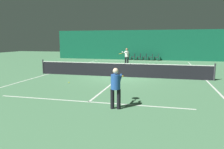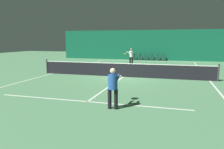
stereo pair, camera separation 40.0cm
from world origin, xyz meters
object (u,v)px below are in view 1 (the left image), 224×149
tennis_net (121,69)px  courtside_chair_3 (145,56)px  courtside_chair_2 (140,56)px  tennis_ball (69,82)px  courtside_chair_4 (151,57)px  courtside_chair_1 (134,56)px  courtside_chair_0 (128,56)px  courtside_chair_5 (157,57)px  player_near (116,85)px  player_far (126,55)px

tennis_net → courtside_chair_3: size_ratio=14.29×
courtside_chair_2 → tennis_ball: size_ratio=12.73×
courtside_chair_4 → courtside_chair_1: bearing=-90.0°
courtside_chair_0 → courtside_chair_2: size_ratio=1.00×
tennis_net → courtside_chair_3: bearing=87.9°
tennis_net → courtside_chair_2: bearing=91.1°
courtside_chair_2 → tennis_ball: 16.12m
courtside_chair_5 → tennis_ball: bearing=-15.6°
player_near → courtside_chair_4: player_near is taller
tennis_net → courtside_chair_0: bearing=97.6°
courtside_chair_0 → courtside_chair_4: 2.95m
tennis_net → courtside_chair_4: size_ratio=14.29×
tennis_net → tennis_ball: 3.88m
courtside_chair_0 → courtside_chair_3: (2.21, 0.00, 0.00)m
tennis_ball → courtside_chair_1: bearing=84.6°
courtside_chair_0 → courtside_chair_4: bearing=90.0°
courtside_chair_4 → courtside_chair_5: size_ratio=1.00×
player_far → courtside_chair_1: bearing=-153.6°
courtside_chair_5 → player_far: bearing=-25.2°
courtside_chair_1 → courtside_chair_5: same height
tennis_net → courtside_chair_1: tennis_net is taller
courtside_chair_3 → courtside_chair_0: bearing=-90.0°
courtside_chair_4 → tennis_ball: bearing=-13.1°
tennis_net → player_near: size_ratio=7.97×
player_near → tennis_ball: size_ratio=22.81×
tennis_net → courtside_chair_2: tennis_net is taller
tennis_net → courtside_chair_1: bearing=94.4°
player_near → courtside_chair_1: 20.13m
tennis_net → courtside_chair_3: 13.04m
courtside_chair_5 → courtside_chair_1: bearing=-90.0°
courtside_chair_3 → courtside_chair_5: (1.48, 0.00, 0.00)m
courtside_chair_2 → courtside_chair_5: size_ratio=1.00×
courtside_chair_0 → courtside_chair_5: same height
courtside_chair_0 → courtside_chair_1: bearing=90.0°
player_far → tennis_ball: (-1.63, -9.96, -0.96)m
courtside_chair_0 → courtside_chair_2: bearing=90.0°
courtside_chair_3 → tennis_ball: courtside_chair_3 is taller
player_near → courtside_chair_5: bearing=-5.6°
courtside_chair_0 → courtside_chair_2: (1.48, 0.00, 0.00)m
player_far → tennis_ball: player_far is taller
player_far → courtside_chair_5: 6.64m
courtside_chair_1 → courtside_chair_2: same height
tennis_net → courtside_chair_5: 13.18m
courtside_chair_0 → player_far: bearing=8.2°
tennis_net → player_far: player_far is taller
courtside_chair_3 → courtside_chair_5: size_ratio=1.00×
courtside_chair_0 → courtside_chair_4: (2.95, 0.00, 0.00)m
player_far → courtside_chair_3: player_far is taller
courtside_chair_1 → tennis_net: bearing=4.4°
courtside_chair_5 → tennis_ball: 16.57m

